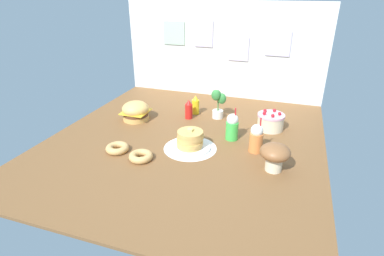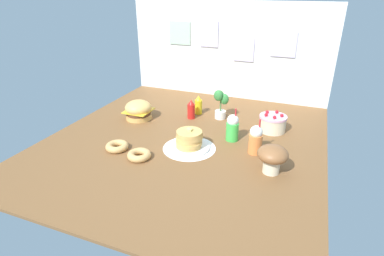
# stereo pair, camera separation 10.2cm
# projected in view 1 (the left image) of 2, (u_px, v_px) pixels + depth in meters

# --- Properties ---
(ground_plane) EXTENTS (2.01, 2.20, 0.02)m
(ground_plane) POSITION_uv_depth(u_px,v_px,m) (185.00, 141.00, 2.35)
(ground_plane) COLOR brown
(back_wall) EXTENTS (2.01, 0.04, 0.94)m
(back_wall) POSITION_uv_depth(u_px,v_px,m) (222.00, 50.00, 3.08)
(back_wall) COLOR silver
(back_wall) RESTS_ON ground_plane
(doily_mat) EXTENTS (0.38, 0.38, 0.00)m
(doily_mat) POSITION_uv_depth(u_px,v_px,m) (190.00, 148.00, 2.21)
(doily_mat) COLOR white
(doily_mat) RESTS_ON ground_plane
(burger) EXTENTS (0.23, 0.23, 0.17)m
(burger) POSITION_uv_depth(u_px,v_px,m) (136.00, 111.00, 2.66)
(burger) COLOR #DBA859
(burger) RESTS_ON ground_plane
(pancake_stack) EXTENTS (0.29, 0.29, 0.15)m
(pancake_stack) POSITION_uv_depth(u_px,v_px,m) (190.00, 141.00, 2.18)
(pancake_stack) COLOR white
(pancake_stack) RESTS_ON doily_mat
(layer_cake) EXTENTS (0.22, 0.22, 0.16)m
(layer_cake) POSITION_uv_depth(u_px,v_px,m) (271.00, 122.00, 2.48)
(layer_cake) COLOR beige
(layer_cake) RESTS_ON ground_plane
(ketchup_bottle) EXTENTS (0.07, 0.07, 0.17)m
(ketchup_bottle) POSITION_uv_depth(u_px,v_px,m) (189.00, 110.00, 2.68)
(ketchup_bottle) COLOR red
(ketchup_bottle) RESTS_ON ground_plane
(mustard_bottle) EXTENTS (0.07, 0.07, 0.17)m
(mustard_bottle) POSITION_uv_depth(u_px,v_px,m) (196.00, 105.00, 2.78)
(mustard_bottle) COLOR yellow
(mustard_bottle) RESTS_ON ground_plane
(cream_soda_cup) EXTENTS (0.09, 0.09, 0.26)m
(cream_soda_cup) POSITION_uv_depth(u_px,v_px,m) (232.00, 127.00, 2.31)
(cream_soda_cup) COLOR green
(cream_soda_cup) RESTS_ON ground_plane
(orange_float_cup) EXTENTS (0.09, 0.09, 0.26)m
(orange_float_cup) POSITION_uv_depth(u_px,v_px,m) (256.00, 138.00, 2.13)
(orange_float_cup) COLOR orange
(orange_float_cup) RESTS_ON ground_plane
(donut_pink_glaze) EXTENTS (0.16, 0.16, 0.05)m
(donut_pink_glaze) POSITION_uv_depth(u_px,v_px,m) (117.00, 148.00, 2.16)
(donut_pink_glaze) COLOR tan
(donut_pink_glaze) RESTS_ON ground_plane
(donut_chocolate) EXTENTS (0.16, 0.16, 0.05)m
(donut_chocolate) POSITION_uv_depth(u_px,v_px,m) (141.00, 156.00, 2.06)
(donut_chocolate) COLOR tan
(donut_chocolate) RESTS_ON ground_plane
(potted_plant) EXTENTS (0.13, 0.10, 0.26)m
(potted_plant) POSITION_uv_depth(u_px,v_px,m) (218.00, 103.00, 2.67)
(potted_plant) COLOR white
(potted_plant) RESTS_ON ground_plane
(mushroom_stool) EXTENTS (0.19, 0.19, 0.18)m
(mushroom_stool) POSITION_uv_depth(u_px,v_px,m) (275.00, 154.00, 1.91)
(mushroom_stool) COLOR beige
(mushroom_stool) RESTS_ON ground_plane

